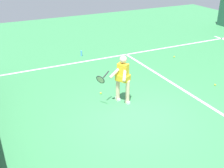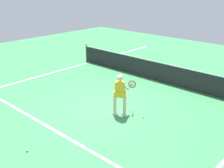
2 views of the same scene
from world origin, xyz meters
name	(u,v)px [view 1 (image 1 of 2)]	position (x,y,z in m)	size (l,w,h in m)	color
ground_plane	(137,116)	(0.00, 0.00, 0.00)	(27.88, 27.88, 0.00)	#38844C
service_line_marking	(199,99)	(0.00, -2.32, 0.00)	(9.79, 0.10, 0.01)	white
sideline_right_marking	(79,62)	(4.90, 0.00, 0.00)	(0.10, 19.45, 0.01)	white
tennis_player	(122,78)	(0.98, -0.01, 0.85)	(0.68, 1.14, 1.55)	beige
tennis_ball_near	(174,57)	(3.60, -4.07, 0.03)	(0.07, 0.07, 0.07)	#D1E533
tennis_ball_mid	(215,85)	(0.56, -3.58, 0.03)	(0.07, 0.07, 0.07)	#D1E533
tennis_ball_far	(101,93)	(1.77, 0.37, 0.03)	(0.07, 0.07, 0.07)	#D1E533
water_bottle	(81,53)	(5.64, -0.39, 0.12)	(0.07, 0.07, 0.24)	#4C9EE5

